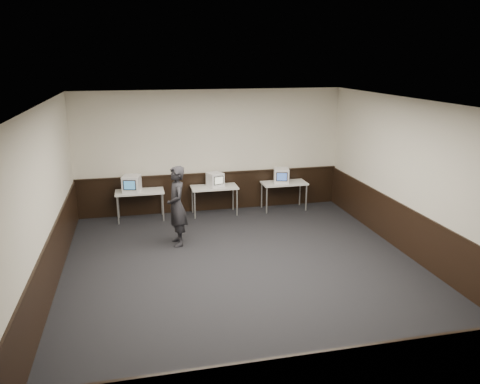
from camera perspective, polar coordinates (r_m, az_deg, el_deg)
name	(u,v)px	position (r m, az deg, el deg)	size (l,w,h in m)	color
floor	(247,273)	(9.09, 0.81, -9.83)	(8.00, 8.00, 0.00)	black
ceiling	(247,104)	(8.21, 0.90, 10.69)	(8.00, 8.00, 0.00)	white
back_wall	(211,151)	(12.33, -3.53, 4.96)	(7.00, 7.00, 0.00)	beige
front_wall	(339,299)	(4.99, 11.97, -12.68)	(7.00, 7.00, 0.00)	beige
left_wall	(43,206)	(8.44, -22.94, -1.55)	(8.00, 8.00, 0.00)	beige
right_wall	(419,182)	(9.91, 20.93, 1.16)	(8.00, 8.00, 0.00)	beige
wainscot_back	(212,192)	(12.57, -3.43, 0.02)	(6.98, 0.04, 1.00)	black
wainscot_left	(51,266)	(8.81, -22.03, -8.38)	(0.04, 7.98, 1.00)	black
wainscot_right	(412,234)	(10.22, 20.23, -4.82)	(0.04, 7.98, 1.00)	black
wainscot_rail	(212,173)	(12.42, -3.46, 2.30)	(6.98, 0.06, 0.04)	black
desk_left	(140,194)	(12.00, -12.13, -0.20)	(1.20, 0.60, 0.75)	silver
desk_center	(214,189)	(12.16, -3.15, 0.35)	(1.20, 0.60, 0.75)	silver
desk_right	(284,185)	(12.60, 5.39, 0.86)	(1.20, 0.60, 0.75)	silver
emac_left	(132,184)	(11.91, -13.08, 1.00)	(0.50, 0.52, 0.42)	white
emac_center	(215,180)	(12.12, -3.04, 1.53)	(0.46, 0.47, 0.36)	white
emac_right	(281,176)	(12.49, 5.06, 2.01)	(0.48, 0.50, 0.39)	white
person	(177,206)	(10.19, -7.71, -1.72)	(0.64, 0.42, 1.76)	black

